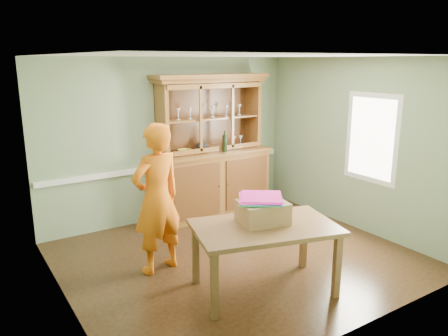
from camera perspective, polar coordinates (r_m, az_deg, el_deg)
floor at (r=6.14m, az=1.82°, el=-11.61°), size 4.50×4.50×0.00m
ceiling at (r=5.54m, az=2.04°, el=14.46°), size 4.50×4.50×0.00m
wall_back at (r=7.39m, az=-6.98°, el=3.71°), size 4.50×0.00×4.50m
wall_left at (r=4.82m, az=-20.66°, el=-2.62°), size 0.00×4.00×4.00m
wall_right at (r=7.19m, az=16.82°, el=2.93°), size 0.00×4.00×4.00m
wall_front at (r=4.27m, az=17.47°, el=-4.43°), size 4.50×0.00×4.50m
chair_rail at (r=7.46m, az=-6.79°, el=0.28°), size 4.41×0.05×0.08m
framed_map at (r=5.06m, az=-21.37°, el=0.42°), size 0.03×0.60×0.46m
window_panel at (r=6.97m, az=18.67°, el=3.71°), size 0.03×0.96×1.36m
china_hutch at (r=7.56m, az=-1.52°, el=0.14°), size 2.06×0.68×2.42m
dining_table at (r=5.09m, az=5.34°, el=-8.46°), size 1.82×1.37×0.81m
cardboard_box at (r=5.10m, az=5.09°, el=-5.76°), size 0.61×0.52×0.25m
kite_stack at (r=5.07m, az=4.83°, el=-4.05°), size 0.65×0.65×0.05m
person at (r=5.53m, az=-8.77°, el=-4.02°), size 0.78×0.59×1.92m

